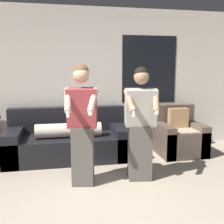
# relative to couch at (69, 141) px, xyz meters

# --- Properties ---
(wall_back) EXTENTS (5.92, 0.07, 2.70)m
(wall_back) POSITION_rel_couch_xyz_m (0.53, 0.50, 1.05)
(wall_back) COLOR silver
(wall_back) RESTS_ON ground_plane
(couch) EXTENTS (2.11, 0.94, 0.86)m
(couch) POSITION_rel_couch_xyz_m (0.00, 0.00, 0.00)
(couch) COLOR black
(couch) RESTS_ON ground_plane
(armchair) EXTENTS (0.81, 0.84, 0.88)m
(armchair) POSITION_rel_couch_xyz_m (2.01, -0.12, 0.01)
(armchair) COLOR brown
(armchair) RESTS_ON ground_plane
(person_left) EXTENTS (0.46, 0.53, 1.62)m
(person_left) POSITION_rel_couch_xyz_m (0.16, -1.15, 0.53)
(person_left) COLOR #56514C
(person_left) RESTS_ON ground_plane
(person_right) EXTENTS (0.48, 0.51, 1.59)m
(person_right) POSITION_rel_couch_xyz_m (0.96, -1.14, 0.50)
(person_right) COLOR #56514C
(person_right) RESTS_ON ground_plane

